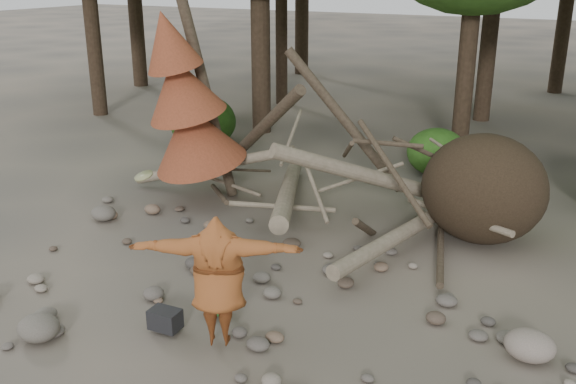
% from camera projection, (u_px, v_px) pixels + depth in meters
% --- Properties ---
extents(ground, '(120.00, 120.00, 0.00)m').
position_uv_depth(ground, '(229.00, 312.00, 9.23)').
color(ground, '#514C44').
rests_on(ground, ground).
extents(deadfall_pile, '(8.55, 5.24, 3.30)m').
position_uv_depth(deadfall_pile, '(450.00, 187.00, 11.55)').
color(deadfall_pile, '#332619').
rests_on(deadfall_pile, ground).
extents(dead_conifer, '(2.06, 2.16, 4.35)m').
position_uv_depth(dead_conifer, '(187.00, 105.00, 12.72)').
color(dead_conifer, '#4C3F30').
rests_on(dead_conifer, ground).
extents(bush_left, '(1.80, 1.80, 1.44)m').
position_uv_depth(bush_left, '(203.00, 122.00, 17.43)').
color(bush_left, '#275215').
rests_on(bush_left, ground).
extents(bush_mid, '(1.40, 1.40, 1.12)m').
position_uv_depth(bush_mid, '(437.00, 152.00, 15.18)').
color(bush_mid, '#33681E').
rests_on(bush_mid, ground).
extents(frisbee_thrower, '(2.50, 1.43, 2.09)m').
position_uv_depth(frisbee_thrower, '(218.00, 280.00, 8.09)').
color(frisbee_thrower, '#974D22').
rests_on(frisbee_thrower, ground).
extents(backpack, '(0.43, 0.30, 0.28)m').
position_uv_depth(backpack, '(165.00, 323.00, 8.69)').
color(backpack, black).
rests_on(backpack, ground).
extents(cloth_green, '(0.43, 0.36, 0.16)m').
position_uv_depth(cloth_green, '(218.00, 311.00, 9.10)').
color(cloth_green, '#316F2C').
rests_on(cloth_green, ground).
extents(cloth_orange, '(0.29, 0.23, 0.10)m').
position_uv_depth(cloth_orange, '(222.00, 310.00, 9.19)').
color(cloth_orange, '#BD4720').
rests_on(cloth_orange, ground).
extents(boulder_front_left, '(0.58, 0.52, 0.35)m').
position_uv_depth(boulder_front_left, '(39.00, 328.00, 8.51)').
color(boulder_front_left, '#696257').
rests_on(boulder_front_left, ground).
extents(boulder_mid_right, '(0.64, 0.58, 0.38)m').
position_uv_depth(boulder_mid_right, '(530.00, 345.00, 8.08)').
color(boulder_mid_right, gray).
rests_on(boulder_mid_right, ground).
extents(boulder_mid_left, '(0.50, 0.45, 0.30)m').
position_uv_depth(boulder_mid_left, '(103.00, 213.00, 12.53)').
color(boulder_mid_left, '#665F56').
rests_on(boulder_mid_left, ground).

